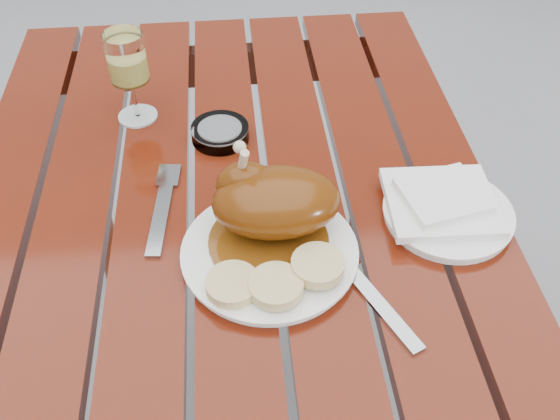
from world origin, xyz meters
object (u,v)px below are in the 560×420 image
object	(u,v)px
wine_glass	(130,78)
ashtray	(220,133)
side_plate	(448,214)
dinner_plate	(270,253)
table	(242,359)

from	to	relation	value
wine_glass	ashtray	distance (m)	0.17
side_plate	ashtray	distance (m)	0.39
dinner_plate	ashtray	distance (m)	0.28
side_plate	ashtray	bearing A→B (deg)	146.13
table	dinner_plate	distance (m)	0.39
wine_glass	ashtray	size ratio (longest dim) A/B	1.66
dinner_plate	side_plate	size ratio (longest dim) A/B	1.28
table	side_plate	size ratio (longest dim) A/B	6.35
table	ashtray	world-z (taller)	ashtray
wine_glass	ashtray	bearing A→B (deg)	-27.67
side_plate	table	bearing A→B (deg)	175.46
wine_glass	side_plate	xyz separation A→B (m)	(0.47, -0.29, -0.07)
dinner_plate	side_plate	xyz separation A→B (m)	(0.26, 0.05, -0.00)
wine_glass	ashtray	xyz separation A→B (m)	(0.14, -0.07, -0.07)
table	dinner_plate	bearing A→B (deg)	-56.41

